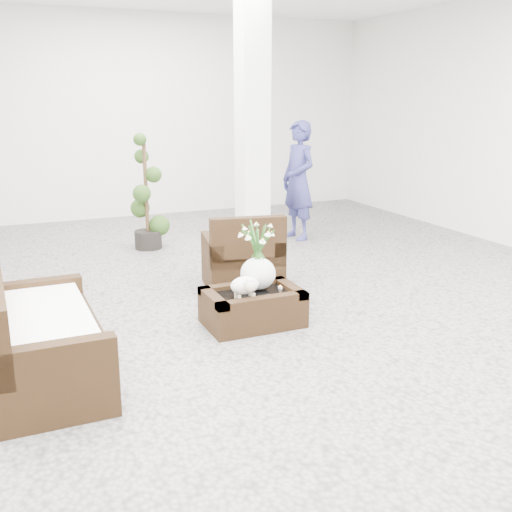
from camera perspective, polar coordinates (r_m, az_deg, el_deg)
name	(u,v)px	position (r m, az deg, el deg)	size (l,w,h in m)	color
ground	(252,313)	(6.17, -0.37, -5.35)	(11.00, 11.00, 0.00)	gray
column	(252,122)	(8.84, -0.34, 12.43)	(0.40, 0.40, 3.50)	white
coffee_table	(253,309)	(5.82, -0.33, -4.96)	(0.90, 0.60, 0.31)	#321F0E
sheep_figurine	(245,287)	(5.61, -1.06, -2.94)	(0.28, 0.23, 0.21)	white
planter_narcissus	(258,249)	(5.79, 0.19, 0.67)	(0.44, 0.44, 0.80)	white
tealight	(280,287)	(5.90, 2.28, -2.94)	(0.04, 0.04, 0.03)	white
armchair	(242,250)	(6.86, -1.31, 0.59)	(0.82, 0.79, 0.88)	#321F0E
loveseat	(45,326)	(4.93, -19.14, -6.20)	(1.63, 0.78, 0.87)	#321F0E
topiary	(146,193)	(8.69, -10.25, 5.82)	(0.42, 0.42, 1.59)	#243D13
shopper	(298,181)	(9.18, 3.99, 7.05)	(0.64, 0.42, 1.76)	navy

